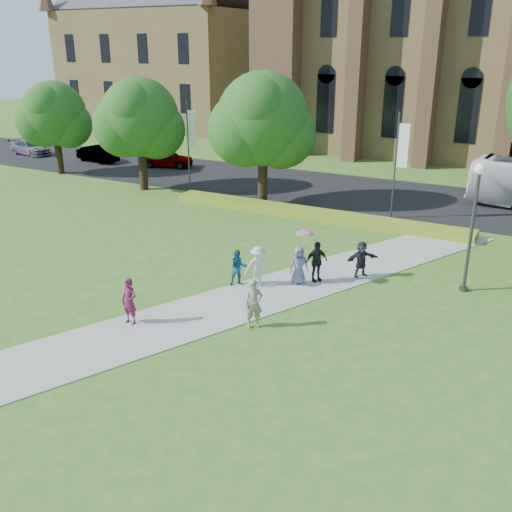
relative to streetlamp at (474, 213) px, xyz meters
The scene contains 22 objects.
ground 10.46m from the streetlamp, 139.09° to the right, with size 160.00×160.00×0.00m, color #3D651E.
road 15.79m from the streetlamp, 119.05° to the left, with size 160.00×10.00×0.02m, color black.
footpath 9.86m from the streetlamp, 143.75° to the right, with size 3.20×30.00×0.04m, color #B2B2A8.
flower_hedge 12.02m from the streetlamp, 144.81° to the left, with size 18.00×1.40×0.45m, color #AEB023.
building_west 54.93m from the streetlamp, 139.46° to the left, with size 22.00×14.00×18.30m.
streetlamp is the anchor object (origin of this frame).
street_tree_0 23.77m from the streetlamp, 161.57° to the left, with size 5.20×5.20×7.50m.
street_tree_1 15.81m from the streetlamp, 149.35° to the left, with size 5.60×5.60×8.05m.
street_tree_2 32.65m from the streetlamp, 164.90° to the left, with size 4.80×4.80×6.95m.
banner_pole_0 10.23m from the streetlamp, 121.76° to the left, with size 0.70×0.10×6.00m.
banner_pole_1 21.25m from the streetlamp, 155.83° to the left, with size 0.70×0.10×6.00m.
car_0 29.59m from the streetlamp, 150.87° to the left, with size 1.76×4.37×1.49m, color gray.
car_1 34.91m from the streetlamp, 157.49° to the left, with size 1.39×4.00×1.32m, color gray.
car_2 42.10m from the streetlamp, 162.00° to the left, with size 1.80×4.42×1.28m, color gray.
pedestrian_0 13.51m from the streetlamp, 138.69° to the right, with size 0.62×0.41×1.70m, color #62163B.
pedestrian_1 9.55m from the streetlamp, 154.53° to the right, with size 0.74×0.58×1.53m, color #15586D.
pedestrian_2 8.73m from the streetlamp, 153.69° to the right, with size 1.13×0.65×1.75m, color silver.
pedestrian_3 6.47m from the streetlamp, 160.45° to the right, with size 1.02×0.43×1.74m, color black.
pedestrian_4 7.16m from the streetlamp, 157.14° to the right, with size 0.79×0.51×1.61m, color slate.
pedestrian_5 4.89m from the streetlamp, behind, with size 1.45×0.46×1.57m, color #232229.
pedestrian_6 9.44m from the streetlamp, 130.97° to the right, with size 0.64×0.42×1.76m, color gray.
parasol 6.65m from the streetlamp, 157.34° to the right, with size 0.74×0.74×0.65m, color #C88D8F.
Camera 1 is at (10.20, -16.27, 9.44)m, focal length 40.00 mm.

